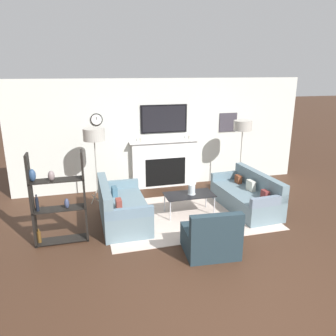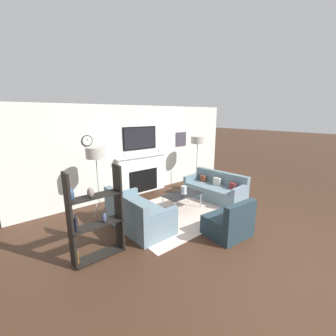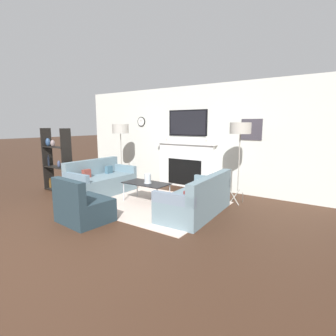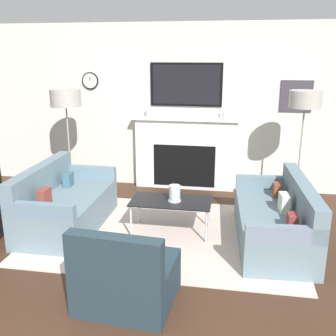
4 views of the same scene
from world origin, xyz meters
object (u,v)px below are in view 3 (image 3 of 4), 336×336
object	(u,v)px
coffee_table	(146,184)
floor_lamp_right	(240,129)
floor_lamp_left	(120,129)
couch_right	(197,200)
shelf_unit	(56,161)
armchair	(83,207)
couch_left	(101,182)
hurricane_candle	(148,179)

from	to	relation	value
coffee_table	floor_lamp_right	xyz separation A→B (m)	(1.68, 1.06, 1.19)
coffee_table	floor_lamp_left	size ratio (longest dim) A/B	0.59
coffee_table	floor_lamp_right	distance (m)	2.31
couch_right	shelf_unit	xyz separation A→B (m)	(-3.83, -0.46, 0.51)
couch_right	armchair	bearing A→B (deg)	-134.07
couch_left	couch_right	size ratio (longest dim) A/B	0.90
coffee_table	floor_lamp_left	world-z (taller)	floor_lamp_left
shelf_unit	couch_left	bearing A→B (deg)	22.07
couch_left	shelf_unit	bearing A→B (deg)	-157.93
couch_right	floor_lamp_left	size ratio (longest dim) A/B	1.06
coffee_table	shelf_unit	xyz separation A→B (m)	(-2.54, -0.51, 0.38)
coffee_table	shelf_unit	distance (m)	2.61
floor_lamp_right	shelf_unit	distance (m)	4.57
couch_right	floor_lamp_left	world-z (taller)	floor_lamp_left
hurricane_candle	floor_lamp_right	xyz separation A→B (m)	(1.63, 1.07, 1.07)
coffee_table	floor_lamp_right	bearing A→B (deg)	32.28
floor_lamp_left	shelf_unit	world-z (taller)	floor_lamp_left
armchair	floor_lamp_right	bearing A→B (deg)	54.97
couch_right	armchair	world-z (taller)	armchair
floor_lamp_right	shelf_unit	world-z (taller)	floor_lamp_right
couch_right	armchair	xyz separation A→B (m)	(-1.45, -1.50, -0.01)
couch_right	shelf_unit	bearing A→B (deg)	-173.17
coffee_table	floor_lamp_right	size ratio (longest dim) A/B	0.58
couch_left	couch_right	bearing A→B (deg)	0.07
coffee_table	floor_lamp_right	world-z (taller)	floor_lamp_right
hurricane_candle	shelf_unit	bearing A→B (deg)	-168.84
couch_left	shelf_unit	xyz separation A→B (m)	(-1.12, -0.46, 0.49)
coffee_table	shelf_unit	size ratio (longest dim) A/B	0.63
coffee_table	hurricane_candle	world-z (taller)	hurricane_candle
couch_right	hurricane_candle	xyz separation A→B (m)	(-1.25, 0.05, 0.25)
armchair	shelf_unit	xyz separation A→B (m)	(-2.38, 1.04, 0.52)
shelf_unit	coffee_table	bearing A→B (deg)	11.47
couch_right	coffee_table	size ratio (longest dim) A/B	1.78
coffee_table	hurricane_candle	xyz separation A→B (m)	(0.05, -0.01, 0.12)
couch_left	couch_right	xyz separation A→B (m)	(2.71, 0.00, -0.02)
armchair	hurricane_candle	distance (m)	1.58
hurricane_candle	floor_lamp_right	size ratio (longest dim) A/B	0.12
hurricane_candle	shelf_unit	xyz separation A→B (m)	(-2.58, -0.51, 0.26)
couch_left	hurricane_candle	xyz separation A→B (m)	(1.46, 0.05, 0.23)
couch_right	armchair	distance (m)	2.09
shelf_unit	floor_lamp_right	bearing A→B (deg)	20.49
hurricane_candle	floor_lamp_left	distance (m)	2.36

